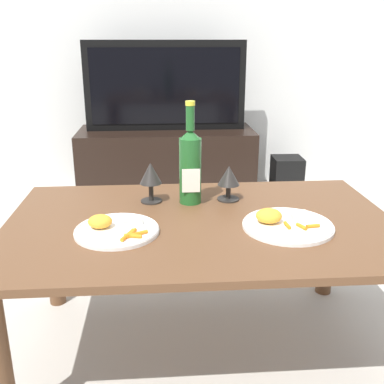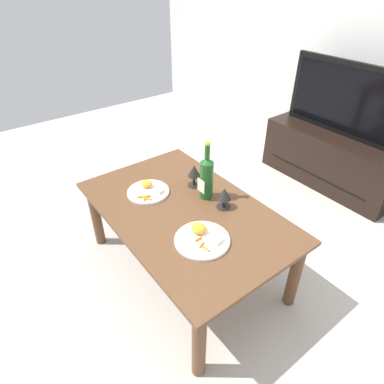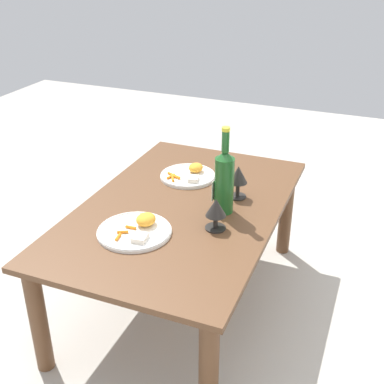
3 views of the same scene
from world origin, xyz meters
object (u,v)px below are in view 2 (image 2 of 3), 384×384
at_px(wine_bottle, 207,176).
at_px(dinner_plate_left, 148,191).
at_px(dining_table, 185,219).
at_px(dinner_plate_right, 202,238).
at_px(goblet_left, 194,172).
at_px(goblet_right, 224,195).
at_px(tv_screen, 349,100).
at_px(tv_stand, 333,158).

distance_m(wine_bottle, dinner_plate_left, 0.40).
bearing_deg(dining_table, dinner_plate_right, -16.55).
height_order(wine_bottle, goblet_left, wine_bottle).
distance_m(wine_bottle, goblet_right, 0.16).
distance_m(goblet_left, dinner_plate_left, 0.32).
xyz_separation_m(wine_bottle, goblet_right, (0.15, 0.02, -0.06)).
height_order(tv_screen, goblet_left, tv_screen).
height_order(tv_screen, dinner_plate_right, tv_screen).
relative_size(dining_table, goblet_left, 8.68).
relative_size(tv_stand, goblet_right, 9.13).
relative_size(dining_table, wine_bottle, 3.48).
xyz_separation_m(dinner_plate_left, dinner_plate_right, (0.56, 0.00, 0.00)).
relative_size(dining_table, tv_stand, 1.08).
height_order(tv_stand, tv_screen, tv_screen).
relative_size(wine_bottle, goblet_right, 2.82).
height_order(tv_screen, goblet_right, tv_screen).
relative_size(goblet_right, dinner_plate_right, 0.45).
distance_m(dining_table, goblet_right, 0.29).
distance_m(dining_table, dinner_plate_left, 0.31).
distance_m(dining_table, wine_bottle, 0.30).
bearing_deg(goblet_right, dinner_plate_right, -62.29).
bearing_deg(wine_bottle, dinner_plate_left, -134.11).
bearing_deg(dining_table, tv_stand, 92.79).
xyz_separation_m(goblet_right, dinner_plate_left, (-0.41, -0.28, -0.08)).
relative_size(tv_screen, goblet_left, 7.21).
relative_size(goblet_right, dinner_plate_left, 0.50).
bearing_deg(wine_bottle, dinner_plate_right, -41.86).
height_order(goblet_right, dinner_plate_left, goblet_right).
bearing_deg(dining_table, goblet_left, 130.47).
xyz_separation_m(tv_screen, dinner_plate_left, (-0.20, -1.84, -0.26)).
relative_size(tv_stand, goblet_left, 8.05).
distance_m(tv_stand, dinner_plate_left, 1.88).
height_order(dinner_plate_left, dinner_plate_right, dinner_plate_right).
bearing_deg(dinner_plate_left, wine_bottle, 45.89).
height_order(dining_table, dinner_plate_left, dinner_plate_left).
distance_m(wine_bottle, goblet_left, 0.16).
bearing_deg(goblet_left, tv_stand, 86.83).
bearing_deg(tv_stand, dining_table, -87.21).
bearing_deg(dinner_plate_left, dining_table, 16.27).
distance_m(dinner_plate_left, dinner_plate_right, 0.56).
bearing_deg(wine_bottle, goblet_right, 6.60).
bearing_deg(dining_table, goblet_right, 58.50).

